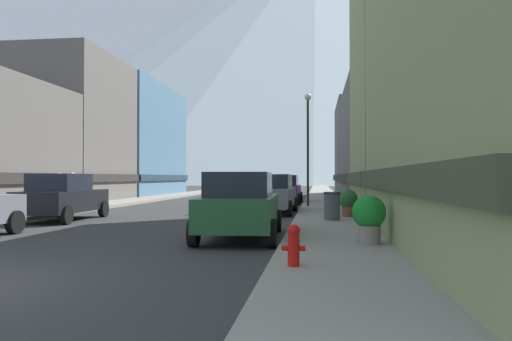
{
  "coord_description": "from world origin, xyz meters",
  "views": [
    {
      "loc": [
        5.85,
        -6.33,
        1.65
      ],
      "look_at": [
        0.81,
        33.67,
        2.2
      ],
      "focal_mm": 34.39,
      "sensor_mm": 36.0,
      "label": 1
    }
  ],
  "objects": [
    {
      "name": "car_driving_0",
      "position": [
        1.6,
        47.31,
        0.9
      ],
      "size": [
        2.06,
        4.4,
        1.78
      ],
      "color": "#19478C",
      "rests_on": "ground"
    },
    {
      "name": "storefront_right_2",
      "position": [
        11.02,
        25.39,
        3.48
      ],
      "size": [
        7.35,
        11.91,
        7.22
      ],
      "color": "#66605B",
      "rests_on": "ground"
    },
    {
      "name": "potted_plant_0",
      "position": [
        7.0,
        12.63,
        0.73
      ],
      "size": [
        0.73,
        0.73,
        1.04
      ],
      "color": "brown",
      "rests_on": "sidewalk_right"
    },
    {
      "name": "pedestrian_1",
      "position": [
        -6.25,
        16.6,
        0.96
      ],
      "size": [
        0.36,
        0.36,
        1.75
      ],
      "color": "brown",
      "rests_on": "sidewalk_left"
    },
    {
      "name": "fire_hydrant_near",
      "position": [
        5.45,
        1.94,
        0.53
      ],
      "size": [
        0.4,
        0.22,
        0.7
      ],
      "color": "red",
      "rests_on": "sidewalk_right"
    },
    {
      "name": "pedestrian_2",
      "position": [
        -6.25,
        16.66,
        0.96
      ],
      "size": [
        0.36,
        0.36,
        1.75
      ],
      "color": "maroon",
      "rests_on": "sidewalk_left"
    },
    {
      "name": "potted_plant_1",
      "position": [
        7.0,
        4.92,
        0.77
      ],
      "size": [
        0.76,
        0.76,
        1.1
      ],
      "color": "gray",
      "rests_on": "sidewalk_right"
    },
    {
      "name": "car_right_2",
      "position": [
        3.8,
        24.36,
        0.9
      ],
      "size": [
        2.11,
        4.42,
        1.78
      ],
      "color": "#591E72",
      "rests_on": "ground"
    },
    {
      "name": "streetlamp_right",
      "position": [
        5.35,
        19.21,
        3.99
      ],
      "size": [
        0.36,
        0.36,
        5.86
      ],
      "color": "black",
      "rests_on": "sidewalk_right"
    },
    {
      "name": "car_left_1",
      "position": [
        -3.8,
        11.25,
        0.9
      ],
      "size": [
        2.24,
        4.48,
        1.78
      ],
      "color": "black",
      "rests_on": "ground"
    },
    {
      "name": "storefront_left_2",
      "position": [
        -12.5,
        24.51,
        4.7
      ],
      "size": [
        10.29,
        8.36,
        9.72
      ],
      "color": "#66605B",
      "rests_on": "ground"
    },
    {
      "name": "storefront_left_3",
      "position": [
        -11.76,
        35.84,
        4.73
      ],
      "size": [
        8.81,
        13.35,
        9.79
      ],
      "color": "slate",
      "rests_on": "ground"
    },
    {
      "name": "car_driving_1",
      "position": [
        1.6,
        43.64,
        0.9
      ],
      "size": [
        2.06,
        4.4,
        1.78
      ],
      "color": "#265933",
      "rests_on": "ground"
    },
    {
      "name": "sidewalk_left",
      "position": [
        -6.25,
        35.0,
        0.07
      ],
      "size": [
        2.5,
        100.0,
        0.15
      ],
      "primitive_type": "cube",
      "color": "gray",
      "rests_on": "ground"
    },
    {
      "name": "car_right_0",
      "position": [
        3.8,
        6.59,
        0.9
      ],
      "size": [
        2.21,
        4.47,
        1.78
      ],
      "color": "#265933",
      "rests_on": "ground"
    },
    {
      "name": "pedestrian_0",
      "position": [
        -6.25,
        15.38,
        0.95
      ],
      "size": [
        0.36,
        0.36,
        1.72
      ],
      "color": "#333338",
      "rests_on": "sidewalk_left"
    },
    {
      "name": "car_right_1",
      "position": [
        3.8,
        15.81,
        0.9
      ],
      "size": [
        2.17,
        4.45,
        1.78
      ],
      "color": "slate",
      "rests_on": "ground"
    },
    {
      "name": "mountain_backdrop",
      "position": [
        5.04,
        260.0,
        66.72
      ],
      "size": [
        351.79,
        351.79,
        133.45
      ],
      "primitive_type": "cone",
      "color": "silver",
      "rests_on": "ground"
    },
    {
      "name": "storefront_right_1",
      "position": [
        11.03,
        15.2,
        5.47
      ],
      "size": [
        7.36,
        8.21,
        11.3
      ],
      "color": "#8C9966",
      "rests_on": "ground"
    },
    {
      "name": "sidewalk_right",
      "position": [
        6.25,
        35.0,
        0.07
      ],
      "size": [
        2.5,
        100.0,
        0.15
      ],
      "primitive_type": "cube",
      "color": "gray",
      "rests_on": "ground"
    },
    {
      "name": "storefront_right_3",
      "position": [
        11.85,
        36.9,
        3.87
      ],
      "size": [
        8.99,
        10.45,
        8.04
      ],
      "color": "#66605B",
      "rests_on": "ground"
    },
    {
      "name": "trash_bin_right",
      "position": [
        6.35,
        11.01,
        0.64
      ],
      "size": [
        0.59,
        0.59,
        0.98
      ],
      "color": "#4C5156",
      "rests_on": "sidewalk_right"
    }
  ]
}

